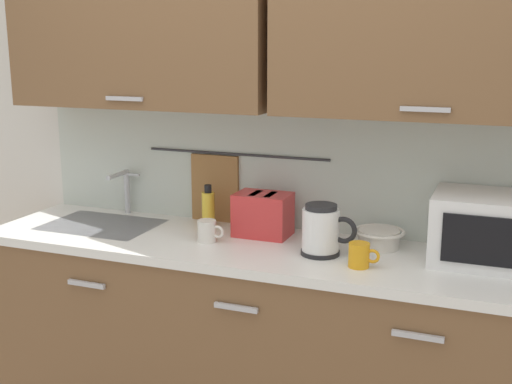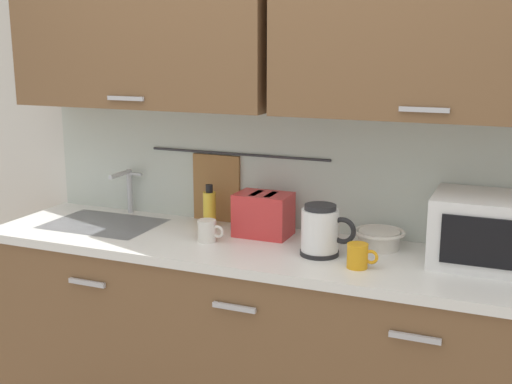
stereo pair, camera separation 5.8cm
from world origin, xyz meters
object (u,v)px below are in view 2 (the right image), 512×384
mug_near_sink (208,231)px  mixing_bowl (379,238)px  dish_soap_bottle (210,208)px  mug_by_kettle (358,256)px  microwave (494,231)px  toaster (263,214)px  electric_kettle (321,231)px

mug_near_sink → mixing_bowl: (0.70, 0.19, -0.00)m
dish_soap_bottle → mug_by_kettle: size_ratio=1.63×
microwave → mug_near_sink: 1.16m
dish_soap_bottle → mug_near_sink: 0.25m
mixing_bowl → toaster: (-0.51, -0.01, 0.05)m
microwave → mug_near_sink: bearing=-172.5°
mug_by_kettle → mug_near_sink: bearing=173.0°
toaster → mug_near_sink: bearing=-136.4°
mug_by_kettle → toaster: bearing=152.1°
microwave → electric_kettle: (-0.65, -0.14, -0.03)m
microwave → mug_by_kettle: bearing=-153.4°
microwave → mixing_bowl: bearing=175.1°
microwave → mug_near_sink: microwave is taller
dish_soap_bottle → mug_near_sink: dish_soap_bottle is taller
mixing_bowl → mug_by_kettle: size_ratio=1.78×
toaster → mixing_bowl: bearing=1.3°
microwave → mug_by_kettle: size_ratio=3.83×
electric_kettle → mixing_bowl: electric_kettle is taller
electric_kettle → dish_soap_bottle: 0.64m
dish_soap_bottle → mug_by_kettle: (0.78, -0.31, -0.04)m
toaster → mug_by_kettle: size_ratio=2.13×
microwave → dish_soap_bottle: (-1.25, 0.08, -0.05)m
mixing_bowl → dish_soap_bottle: bearing=177.4°
mixing_bowl → mug_by_kettle: bearing=-94.2°
mug_near_sink → mixing_bowl: size_ratio=0.56×
electric_kettle → dish_soap_bottle: bearing=160.4°
mixing_bowl → toaster: toaster is taller
dish_soap_bottle → mixing_bowl: size_ratio=0.92×
microwave → electric_kettle: bearing=-167.7°
mixing_bowl → toaster: 0.52m
dish_soap_bottle → mug_near_sink: bearing=-65.5°
microwave → mug_by_kettle: 0.53m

